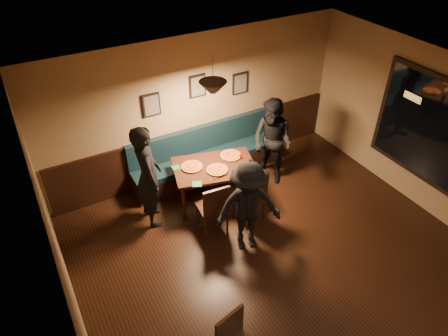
{
  "coord_description": "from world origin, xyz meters",
  "views": [
    {
      "loc": [
        -2.9,
        -2.69,
        5.01
      ],
      "look_at": [
        -0.2,
        2.12,
        0.95
      ],
      "focal_mm": 32.69,
      "sensor_mm": 36.0,
      "label": 1
    }
  ],
  "objects_px": {
    "diner_right": "(272,142)",
    "tabasco_bottle": "(241,156)",
    "dining_table": "(215,183)",
    "diner_left": "(148,177)",
    "booth_bench": "(206,155)",
    "diner_front": "(248,208)",
    "chair_near_right": "(249,197)",
    "soda_glass": "(251,163)",
    "chair_near_left": "(212,206)"
  },
  "relations": [
    {
      "from": "chair_near_right",
      "to": "diner_left",
      "type": "bearing_deg",
      "value": 141.82
    },
    {
      "from": "dining_table",
      "to": "tabasco_bottle",
      "type": "relative_size",
      "value": 10.76
    },
    {
      "from": "chair_near_left",
      "to": "soda_glass",
      "type": "height_order",
      "value": "chair_near_left"
    },
    {
      "from": "chair_near_left",
      "to": "diner_front",
      "type": "bearing_deg",
      "value": -56.7
    },
    {
      "from": "diner_front",
      "to": "soda_glass",
      "type": "bearing_deg",
      "value": 72.92
    },
    {
      "from": "chair_near_left",
      "to": "diner_front",
      "type": "distance_m",
      "value": 0.74
    },
    {
      "from": "booth_bench",
      "to": "dining_table",
      "type": "distance_m",
      "value": 0.76
    },
    {
      "from": "booth_bench",
      "to": "diner_right",
      "type": "bearing_deg",
      "value": -33.21
    },
    {
      "from": "chair_near_right",
      "to": "diner_left",
      "type": "distance_m",
      "value": 1.73
    },
    {
      "from": "chair_near_right",
      "to": "soda_glass",
      "type": "distance_m",
      "value": 0.63
    },
    {
      "from": "diner_left",
      "to": "soda_glass",
      "type": "xyz_separation_m",
      "value": [
        1.76,
        -0.36,
        -0.11
      ]
    },
    {
      "from": "dining_table",
      "to": "chair_near_left",
      "type": "relative_size",
      "value": 1.4
    },
    {
      "from": "dining_table",
      "to": "diner_left",
      "type": "relative_size",
      "value": 0.76
    },
    {
      "from": "diner_left",
      "to": "tabasco_bottle",
      "type": "distance_m",
      "value": 1.72
    },
    {
      "from": "booth_bench",
      "to": "chair_near_right",
      "type": "bearing_deg",
      "value": -87.32
    },
    {
      "from": "dining_table",
      "to": "chair_near_left",
      "type": "height_order",
      "value": "chair_near_left"
    },
    {
      "from": "booth_bench",
      "to": "diner_left",
      "type": "xyz_separation_m",
      "value": [
        -1.4,
        -0.67,
        0.44
      ]
    },
    {
      "from": "diner_left",
      "to": "diner_front",
      "type": "distance_m",
      "value": 1.73
    },
    {
      "from": "diner_right",
      "to": "diner_front",
      "type": "relative_size",
      "value": 1.07
    },
    {
      "from": "diner_front",
      "to": "diner_right",
      "type": "bearing_deg",
      "value": 61.01
    },
    {
      "from": "booth_bench",
      "to": "diner_right",
      "type": "distance_m",
      "value": 1.31
    },
    {
      "from": "booth_bench",
      "to": "diner_front",
      "type": "distance_m",
      "value": 2.03
    },
    {
      "from": "chair_near_right",
      "to": "diner_front",
      "type": "relative_size",
      "value": 0.61
    },
    {
      "from": "booth_bench",
      "to": "tabasco_bottle",
      "type": "distance_m",
      "value": 0.89
    },
    {
      "from": "booth_bench",
      "to": "chair_near_right",
      "type": "distance_m",
      "value": 1.47
    },
    {
      "from": "tabasco_bottle",
      "to": "diner_right",
      "type": "bearing_deg",
      "value": 5.72
    },
    {
      "from": "diner_left",
      "to": "chair_near_left",
      "type": "bearing_deg",
      "value": -123.69
    },
    {
      "from": "chair_near_right",
      "to": "diner_left",
      "type": "xyz_separation_m",
      "value": [
        -1.47,
        0.8,
        0.45
      ]
    },
    {
      "from": "tabasco_bottle",
      "to": "diner_front",
      "type": "bearing_deg",
      "value": -116.17
    },
    {
      "from": "diner_left",
      "to": "tabasco_bottle",
      "type": "xyz_separation_m",
      "value": [
        1.72,
        -0.1,
        -0.11
      ]
    },
    {
      "from": "chair_near_left",
      "to": "diner_left",
      "type": "relative_size",
      "value": 0.54
    },
    {
      "from": "booth_bench",
      "to": "soda_glass",
      "type": "relative_size",
      "value": 21.69
    },
    {
      "from": "chair_near_left",
      "to": "soda_glass",
      "type": "distance_m",
      "value": 1.08
    },
    {
      "from": "chair_near_right",
      "to": "diner_right",
      "type": "relative_size",
      "value": 0.57
    },
    {
      "from": "dining_table",
      "to": "diner_right",
      "type": "distance_m",
      "value": 1.34
    },
    {
      "from": "chair_near_left",
      "to": "tabasco_bottle",
      "type": "bearing_deg",
      "value": 39.22
    },
    {
      "from": "dining_table",
      "to": "chair_near_left",
      "type": "bearing_deg",
      "value": -106.35
    },
    {
      "from": "diner_front",
      "to": "tabasco_bottle",
      "type": "relative_size",
      "value": 12.13
    },
    {
      "from": "dining_table",
      "to": "chair_near_right",
      "type": "relative_size",
      "value": 1.46
    },
    {
      "from": "chair_near_left",
      "to": "tabasco_bottle",
      "type": "distance_m",
      "value": 1.16
    },
    {
      "from": "soda_glass",
      "to": "chair_near_left",
      "type": "bearing_deg",
      "value": -159.44
    },
    {
      "from": "soda_glass",
      "to": "chair_near_right",
      "type": "bearing_deg",
      "value": -123.42
    },
    {
      "from": "dining_table",
      "to": "diner_left",
      "type": "xyz_separation_m",
      "value": [
        -1.2,
        0.06,
        0.56
      ]
    },
    {
      "from": "diner_right",
      "to": "tabasco_bottle",
      "type": "bearing_deg",
      "value": -102.91
    },
    {
      "from": "booth_bench",
      "to": "diner_front",
      "type": "relative_size",
      "value": 1.86
    },
    {
      "from": "dining_table",
      "to": "diner_right",
      "type": "xyz_separation_m",
      "value": [
        1.26,
        0.04,
        0.48
      ]
    },
    {
      "from": "diner_front",
      "to": "chair_near_right",
      "type": "bearing_deg",
      "value": 72.49
    },
    {
      "from": "booth_bench",
      "to": "soda_glass",
      "type": "distance_m",
      "value": 1.14
    },
    {
      "from": "dining_table",
      "to": "tabasco_bottle",
      "type": "xyz_separation_m",
      "value": [
        0.52,
        -0.04,
        0.45
      ]
    },
    {
      "from": "dining_table",
      "to": "tabasco_bottle",
      "type": "distance_m",
      "value": 0.69
    }
  ]
}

